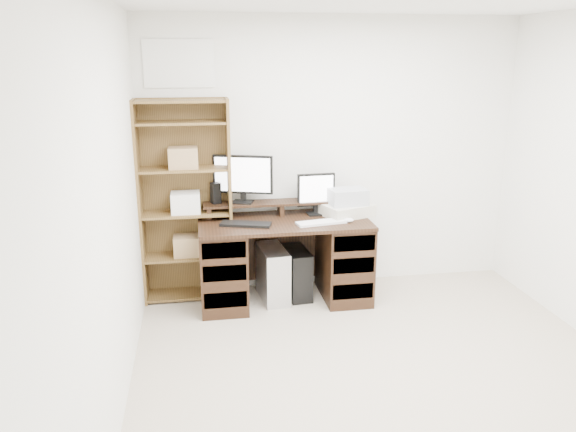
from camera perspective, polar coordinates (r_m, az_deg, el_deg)
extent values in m
cube|color=#B6A791|center=(3.92, 11.16, -17.73)|extent=(3.50, 4.00, 0.02)
cube|color=white|center=(5.27, 4.38, 6.15)|extent=(3.50, 0.02, 2.50)
cube|color=white|center=(3.21, -18.41, -1.10)|extent=(0.02, 4.00, 2.50)
cube|color=white|center=(5.03, -11.03, 14.95)|extent=(0.60, 0.01, 0.40)
cube|color=black|center=(4.93, -0.37, -0.65)|extent=(1.50, 0.70, 0.03)
cube|color=black|center=(5.00, -6.63, -5.06)|extent=(0.40, 0.66, 0.72)
cube|color=black|center=(5.16, 5.70, -4.36)|extent=(0.40, 0.66, 0.72)
cube|color=black|center=(5.35, -0.92, -3.07)|extent=(1.48, 0.02, 0.65)
cube|color=black|center=(4.77, -6.36, -8.47)|extent=(0.36, 0.01, 0.14)
cube|color=black|center=(4.68, -6.45, -5.79)|extent=(0.36, 0.01, 0.14)
cube|color=black|center=(4.61, -6.53, -3.48)|extent=(0.36, 0.01, 0.14)
cube|color=black|center=(4.93, 6.61, -7.61)|extent=(0.36, 0.01, 0.14)
cube|color=black|center=(4.84, 6.70, -5.01)|extent=(0.36, 0.01, 0.14)
cube|color=black|center=(4.78, 6.78, -2.77)|extent=(0.36, 0.01, 0.14)
cube|color=black|center=(5.07, -8.04, 0.43)|extent=(0.04, 0.20, 0.10)
cube|color=black|center=(5.12, -0.76, 0.74)|extent=(0.04, 0.20, 0.10)
cube|color=black|center=(5.25, 6.28, 1.04)|extent=(0.04, 0.20, 0.10)
cube|color=black|center=(5.10, -0.76, 1.39)|extent=(1.40, 0.22, 0.02)
cube|color=black|center=(5.07, -4.60, 1.44)|extent=(0.21, 0.19, 0.02)
cube|color=black|center=(5.07, -4.57, 2.12)|extent=(0.06, 0.04, 0.10)
cube|color=black|center=(5.03, -4.62, 4.24)|extent=(0.52, 0.20, 0.34)
cube|color=white|center=(5.01, -4.66, 4.20)|extent=(0.48, 0.16, 0.30)
cube|color=black|center=(5.12, 2.89, 0.22)|extent=(0.17, 0.14, 0.01)
cube|color=black|center=(5.12, 2.84, 0.84)|extent=(0.05, 0.03, 0.09)
cube|color=black|center=(5.08, 2.86, 2.67)|extent=(0.35, 0.05, 0.30)
cube|color=white|center=(5.06, 2.92, 2.63)|extent=(0.31, 0.02, 0.26)
cube|color=black|center=(5.05, -7.37, 2.32)|extent=(0.10, 0.10, 0.19)
cube|color=black|center=(4.80, -4.32, -0.83)|extent=(0.45, 0.26, 0.02)
cube|color=silver|center=(4.85, 3.39, -0.66)|extent=(0.45, 0.21, 0.02)
ellipsoid|color=silver|center=(4.90, 6.15, -0.42)|extent=(0.10, 0.08, 0.04)
cube|color=beige|center=(5.10, 6.03, 0.63)|extent=(0.50, 0.44, 0.11)
cube|color=#A7ACB2|center=(5.07, 6.07, 1.98)|extent=(0.35, 0.27, 0.14)
cube|color=#BBBDC2|center=(5.11, -1.57, -5.87)|extent=(0.27, 0.51, 0.49)
cube|color=black|center=(5.19, 0.89, -5.76)|extent=(0.23, 0.46, 0.44)
cube|color=#19FF33|center=(4.96, 1.57, -5.65)|extent=(0.01, 0.01, 0.01)
cube|color=brown|center=(5.05, -14.76, 1.16)|extent=(0.02, 0.30, 1.80)
cube|color=brown|center=(5.03, -5.94, 1.56)|extent=(0.02, 0.30, 1.80)
cube|color=brown|center=(5.16, -10.34, 1.76)|extent=(0.80, 0.01, 1.80)
cube|color=brown|center=(5.31, -9.89, -7.76)|extent=(0.75, 0.28, 0.02)
cube|color=brown|center=(5.17, -10.08, -4.00)|extent=(0.75, 0.28, 0.02)
cube|color=brown|center=(5.05, -10.30, 0.26)|extent=(0.75, 0.28, 0.02)
cube|color=brown|center=(4.96, -10.53, 4.72)|extent=(0.75, 0.28, 0.02)
cube|color=brown|center=(4.90, -10.77, 9.31)|extent=(0.75, 0.28, 0.02)
cube|color=brown|center=(4.88, -10.88, 11.40)|extent=(0.75, 0.28, 0.02)
cube|color=#A07F54|center=(5.14, -10.14, -2.96)|extent=(0.25, 0.20, 0.18)
cube|color=white|center=(5.02, -10.36, 1.36)|extent=(0.25, 0.20, 0.18)
cube|color=#A07F54|center=(4.94, -10.59, 5.85)|extent=(0.25, 0.20, 0.18)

